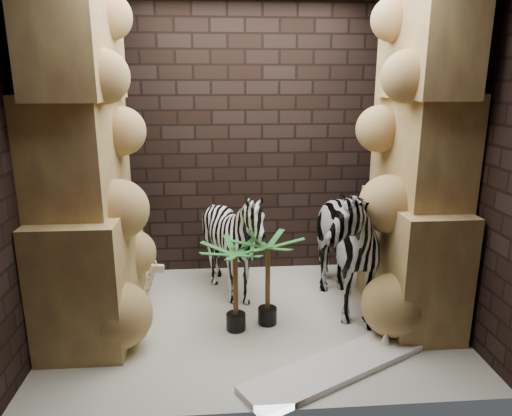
{
  "coord_description": "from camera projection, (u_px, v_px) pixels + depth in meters",
  "views": [
    {
      "loc": [
        -0.3,
        -3.93,
        2.13
      ],
      "look_at": [
        0.03,
        0.15,
        1.02
      ],
      "focal_mm": 33.4,
      "sensor_mm": 36.0,
      "label": 1
    }
  ],
  "objects": [
    {
      "name": "floor",
      "position": [
        254.0,
        319.0,
        4.36
      ],
      "size": [
        3.5,
        3.5,
        0.0
      ],
      "primitive_type": "plane",
      "color": "beige",
      "rests_on": "ground"
    },
    {
      "name": "wall_back",
      "position": [
        246.0,
        139.0,
        5.17
      ],
      "size": [
        3.5,
        0.0,
        3.5
      ],
      "primitive_type": "plane",
      "rotation": [
        1.57,
        0.0,
        0.0
      ],
      "color": "black",
      "rests_on": "ground"
    },
    {
      "name": "wall_front",
      "position": [
        270.0,
        192.0,
        2.76
      ],
      "size": [
        3.5,
        0.0,
        3.5
      ],
      "primitive_type": "plane",
      "rotation": [
        -1.57,
        0.0,
        0.0
      ],
      "color": "black",
      "rests_on": "ground"
    },
    {
      "name": "wall_left",
      "position": [
        38.0,
        160.0,
        3.83
      ],
      "size": [
        0.0,
        3.0,
        3.0
      ],
      "primitive_type": "plane",
      "rotation": [
        1.57,
        0.0,
        1.57
      ],
      "color": "black",
      "rests_on": "ground"
    },
    {
      "name": "wall_right",
      "position": [
        456.0,
        155.0,
        4.1
      ],
      "size": [
        0.0,
        3.0,
        3.0
      ],
      "primitive_type": "plane",
      "rotation": [
        1.57,
        0.0,
        -1.57
      ],
      "color": "black",
      "rests_on": "ground"
    },
    {
      "name": "rock_pillar_left",
      "position": [
        82.0,
        159.0,
        3.86
      ],
      "size": [
        0.68,
        1.3,
        3.0
      ],
      "primitive_type": null,
      "color": "tan",
      "rests_on": "floor"
    },
    {
      "name": "rock_pillar_right",
      "position": [
        419.0,
        155.0,
        4.07
      ],
      "size": [
        0.58,
        1.25,
        3.0
      ],
      "primitive_type": null,
      "color": "tan",
      "rests_on": "floor"
    },
    {
      "name": "zebra_right",
      "position": [
        334.0,
        232.0,
        4.41
      ],
      "size": [
        0.84,
        1.36,
        1.52
      ],
      "primitive_type": "imported",
      "rotation": [
        0.0,
        0.0,
        0.12
      ],
      "color": "white",
      "rests_on": "floor"
    },
    {
      "name": "zebra_left",
      "position": [
        234.0,
        248.0,
        4.67
      ],
      "size": [
        1.29,
        1.42,
        1.05
      ],
      "primitive_type": "imported",
      "rotation": [
        0.0,
        0.0,
        -0.37
      ],
      "color": "white",
      "rests_on": "floor"
    },
    {
      "name": "giraffe_toy",
      "position": [
        132.0,
        300.0,
        3.99
      ],
      "size": [
        0.37,
        0.21,
        0.68
      ],
      "primitive_type": null,
      "rotation": [
        0.0,
        0.0,
        0.29
      ],
      "color": "beige",
      "rests_on": "floor"
    },
    {
      "name": "palm_front",
      "position": [
        268.0,
        281.0,
        4.19
      ],
      "size": [
        0.36,
        0.36,
        0.83
      ],
      "primitive_type": null,
      "color": "#186E31",
      "rests_on": "floor"
    },
    {
      "name": "palm_back",
      "position": [
        236.0,
        287.0,
        4.09
      ],
      "size": [
        0.36,
        0.36,
        0.8
      ],
      "primitive_type": null,
      "color": "#186E31",
      "rests_on": "floor"
    },
    {
      "name": "surfboard",
      "position": [
        335.0,
        367.0,
        3.6
      ],
      "size": [
        1.54,
        1.07,
        0.05
      ],
      "primitive_type": "cube",
      "rotation": [
        0.0,
        0.0,
        0.5
      ],
      "color": "white",
      "rests_on": "floor"
    }
  ]
}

